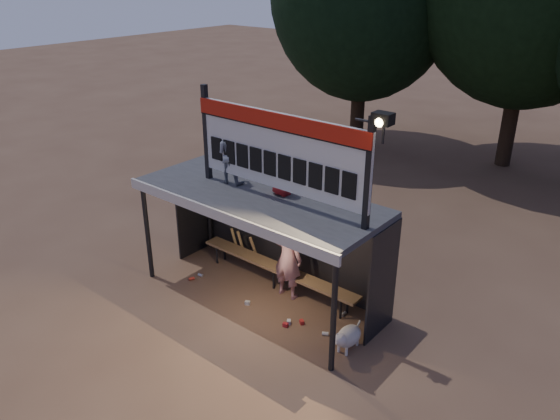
# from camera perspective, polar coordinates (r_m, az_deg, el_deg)

# --- Properties ---
(ground) EXTENTS (80.00, 80.00, 0.00)m
(ground) POSITION_cam_1_polar(r_m,az_deg,el_deg) (11.48, -2.07, -9.06)
(ground) COLOR brown
(ground) RESTS_ON ground
(player) EXTENTS (0.67, 0.45, 1.79)m
(player) POSITION_cam_1_polar(r_m,az_deg,el_deg) (11.07, 0.81, -4.96)
(player) COLOR silver
(player) RESTS_ON ground
(child_a) EXTENTS (0.67, 0.57, 1.20)m
(child_a) POSITION_cam_1_polar(r_m,az_deg,el_deg) (10.78, -5.20, 5.88)
(child_a) COLOR slate
(child_a) RESTS_ON dugout_shelter
(child_b) EXTENTS (0.53, 0.38, 0.99)m
(child_b) POSITION_cam_1_polar(r_m,az_deg,el_deg) (10.17, 0.19, 4.21)
(child_b) COLOR #A2191B
(child_b) RESTS_ON dugout_shelter
(dugout_shelter) EXTENTS (5.10, 2.08, 2.32)m
(dugout_shelter) POSITION_cam_1_polar(r_m,az_deg,el_deg) (10.74, -1.35, -0.25)
(dugout_shelter) COLOR #39393B
(dugout_shelter) RESTS_ON ground
(scoreboard_assembly) EXTENTS (4.10, 0.27, 1.99)m
(scoreboard_assembly) POSITION_cam_1_polar(r_m,az_deg,el_deg) (9.69, 0.10, 6.37)
(scoreboard_assembly) COLOR black
(scoreboard_assembly) RESTS_ON dugout_shelter
(bench) EXTENTS (4.00, 0.35, 0.48)m
(bench) POSITION_cam_1_polar(r_m,az_deg,el_deg) (11.60, -0.29, -6.12)
(bench) COLOR olive
(bench) RESTS_ON ground
(dog) EXTENTS (0.36, 0.81, 0.49)m
(dog) POSITION_cam_1_polar(r_m,az_deg,el_deg) (9.99, 7.07, -13.01)
(dog) COLOR beige
(dog) RESTS_ON ground
(bats) EXTENTS (0.67, 0.35, 0.84)m
(bats) POSITION_cam_1_polar(r_m,az_deg,el_deg) (12.46, -3.67, -3.90)
(bats) COLOR #A07F4B
(bats) RESTS_ON ground
(litter) EXTENTS (3.50, 1.14, 0.08)m
(litter) POSITION_cam_1_polar(r_m,az_deg,el_deg) (11.06, -0.99, -10.22)
(litter) COLOR #B0221E
(litter) RESTS_ON ground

